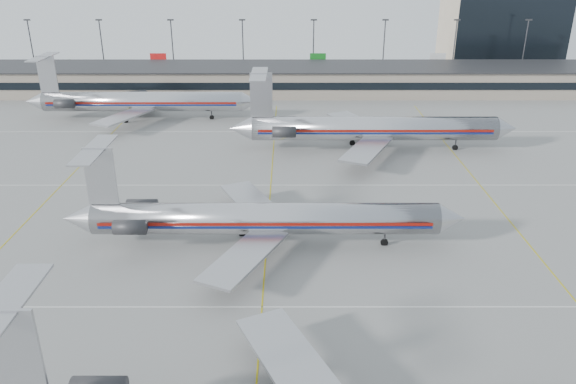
{
  "coord_description": "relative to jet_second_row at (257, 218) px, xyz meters",
  "views": [
    {
      "loc": [
        2.42,
        -34.23,
        30.73
      ],
      "look_at": [
        2.46,
        27.0,
        4.5
      ],
      "focal_mm": 35.0,
      "sensor_mm": 36.0,
      "label": 1
    }
  ],
  "objects": [
    {
      "name": "ground",
      "position": [
        0.98,
        -22.12,
        -3.42
      ],
      "size": [
        260.0,
        260.0,
        0.0
      ],
      "primitive_type": "plane",
      "color": "gray",
      "rests_on": "ground"
    },
    {
      "name": "apron_markings",
      "position": [
        0.98,
        -12.12,
        -3.41
      ],
      "size": [
        160.0,
        0.15,
        0.02
      ],
      "primitive_type": "cube",
      "color": "silver",
      "rests_on": "ground"
    },
    {
      "name": "terminal",
      "position": [
        0.98,
        75.85,
        -0.26
      ],
      "size": [
        162.0,
        17.0,
        6.25
      ],
      "color": "gray",
      "rests_on": "ground"
    },
    {
      "name": "light_mast_row",
      "position": [
        0.98,
        89.88,
        5.16
      ],
      "size": [
        163.6,
        0.4,
        15.28
      ],
      "color": "#38383D",
      "rests_on": "ground"
    },
    {
      "name": "distant_building",
      "position": [
        62.98,
        105.88,
        9.08
      ],
      "size": [
        30.0,
        20.0,
        25.0
      ],
      "primitive_type": "cube",
      "color": "tan",
      "rests_on": "ground"
    },
    {
      "name": "jet_second_row",
      "position": [
        0.0,
        0.0,
        0.0
      ],
      "size": [
        44.99,
        26.49,
        11.78
      ],
      "color": "silver",
      "rests_on": "ground"
    },
    {
      "name": "jet_third_row",
      "position": [
        16.76,
        33.52,
        0.38
      ],
      "size": [
        47.83,
        29.42,
        13.08
      ],
      "color": "silver",
      "rests_on": "ground"
    },
    {
      "name": "jet_back_row",
      "position": [
        -26.14,
        52.35,
        0.24
      ],
      "size": [
        46.11,
        28.36,
        12.61
      ],
      "color": "silver",
      "rests_on": "ground"
    }
  ]
}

